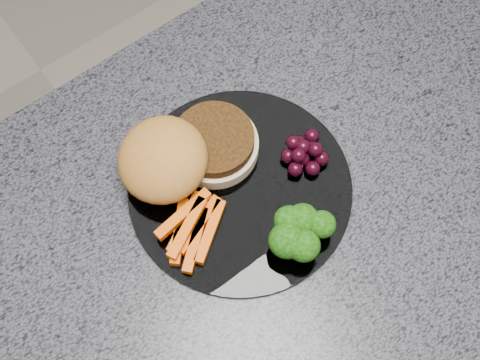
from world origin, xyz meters
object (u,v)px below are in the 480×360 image
(plate, at_px, (240,188))
(grape_bunch, at_px, (304,153))
(burger, at_px, (182,156))
(island_cabinet, at_px, (257,315))

(plate, bearing_deg, grape_bunch, -10.04)
(burger, bearing_deg, grape_bunch, -43.82)
(island_cabinet, distance_m, plate, 0.48)
(burger, xyz_separation_m, grape_bunch, (0.12, -0.08, -0.01))
(plate, height_order, burger, burger)
(plate, bearing_deg, island_cabinet, -91.66)
(island_cabinet, xyz_separation_m, grape_bunch, (0.08, 0.04, 0.49))
(plate, xyz_separation_m, burger, (-0.04, 0.06, 0.03))
(island_cabinet, relative_size, plate, 4.62)
(island_cabinet, bearing_deg, grape_bunch, 24.51)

